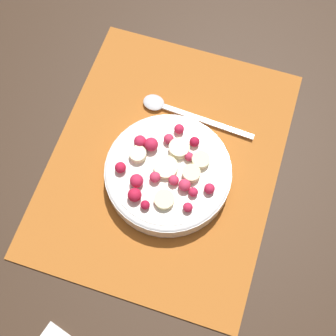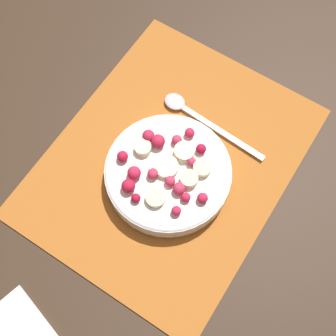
# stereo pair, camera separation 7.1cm
# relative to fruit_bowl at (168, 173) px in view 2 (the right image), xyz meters

# --- Properties ---
(ground_plane) EXTENTS (3.00, 3.00, 0.00)m
(ground_plane) POSITION_rel_fruit_bowl_xyz_m (0.03, 0.01, -0.03)
(ground_plane) COLOR #382619
(placemat) EXTENTS (0.46, 0.36, 0.01)m
(placemat) POSITION_rel_fruit_bowl_xyz_m (0.03, 0.01, -0.02)
(placemat) COLOR #B26023
(placemat) RESTS_ON ground_plane
(fruit_bowl) EXTENTS (0.20, 0.20, 0.06)m
(fruit_bowl) POSITION_rel_fruit_bowl_xyz_m (0.00, 0.00, 0.00)
(fruit_bowl) COLOR white
(fruit_bowl) RESTS_ON placemat
(spoon) EXTENTS (0.03, 0.20, 0.01)m
(spoon) POSITION_rel_fruit_bowl_xyz_m (0.12, 0.03, -0.02)
(spoon) COLOR silver
(spoon) RESTS_ON placemat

